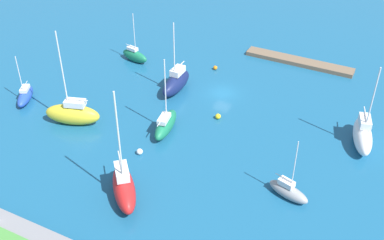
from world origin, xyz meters
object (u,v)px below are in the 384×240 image
Objects in this scene: mooring_buoy_white at (140,152)px; mooring_buoy_orange at (215,68)px; sailboat_green_far_south at (166,124)px; sailboat_red_inner_mooring at (124,187)px; sailboat_gray_outer_mooring at (288,191)px; sailboat_yellow_lone_south at (73,114)px; mooring_buoy_yellow at (218,116)px; sailboat_navy_east_end at (176,82)px; sailboat_blue_center_basin at (25,96)px; sailboat_white_off_beacon at (363,135)px; sailboat_green_west_end at (135,55)px; pier_dock at (299,62)px.

mooring_buoy_white reaches higher than mooring_buoy_orange.
sailboat_green_far_south is 5.92m from mooring_buoy_white.
sailboat_red_inner_mooring is 32.46m from mooring_buoy_orange.
sailboat_yellow_lone_south is (31.24, -0.63, 0.77)m from sailboat_gray_outer_mooring.
mooring_buoy_white reaches higher than mooring_buoy_yellow.
sailboat_navy_east_end reaches higher than sailboat_green_far_south.
sailboat_red_inner_mooring is 20.90× the size of mooring_buoy_orange.
sailboat_blue_center_basin is 29.05m from mooring_buoy_yellow.
sailboat_white_off_beacon is at bearing 84.00° from sailboat_gray_outer_mooring.
sailboat_gray_outer_mooring is 19.41m from sailboat_green_far_south.
sailboat_white_off_beacon is (-39.17, 6.35, 0.49)m from sailboat_green_west_end.
sailboat_gray_outer_mooring reaches higher than pier_dock.
sailboat_white_off_beacon is 14.68× the size of mooring_buoy_white.
sailboat_green_west_end is 0.60× the size of sailboat_red_inner_mooring.
mooring_buoy_yellow is at bearing -50.41° from sailboat_green_far_south.
sailboat_white_off_beacon is 26.07m from sailboat_green_far_south.
mooring_buoy_yellow is (19.31, 3.05, -1.19)m from sailboat_white_off_beacon.
sailboat_green_west_end is 19.74m from sailboat_blue_center_basin.
sailboat_red_inner_mooring reaches higher than sailboat_green_far_south.
sailboat_blue_center_basin is 0.52× the size of sailboat_red_inner_mooring.
mooring_buoy_orange is at bearing 109.06° from sailboat_blue_center_basin.
sailboat_red_inner_mooring is at bearing 78.02° from pier_dock.
sailboat_gray_outer_mooring is at bearing -20.97° from sailboat_green_west_end.
mooring_buoy_white is 13.14m from mooring_buoy_yellow.
pier_dock is 1.25× the size of sailboat_red_inner_mooring.
sailboat_gray_outer_mooring is at bearing 76.23° from sailboat_red_inner_mooring.
pier_dock is 1.68× the size of sailboat_green_far_south.
sailboat_green_far_south is (24.45, 9.04, -0.38)m from sailboat_white_off_beacon.
pier_dock is at bearing -144.50° from sailboat_yellow_lone_south.
sailboat_green_far_south reaches higher than mooring_buoy_yellow.
sailboat_green_west_end reaches higher than mooring_buoy_yellow.
sailboat_navy_east_end reaches higher than pier_dock.
sailboat_green_far_south is at bearing -95.70° from mooring_buoy_white.
sailboat_yellow_lone_south is at bearing -163.42° from sailboat_red_inner_mooring.
sailboat_gray_outer_mooring is 10.27× the size of mooring_buoy_yellow.
mooring_buoy_yellow is at bearing 75.31° from pier_dock.
pier_dock is at bearing 105.81° from sailboat_blue_center_basin.
sailboat_green_west_end is at bearing -116.37° from sailboat_navy_east_end.
sailboat_navy_east_end is 16.19m from mooring_buoy_white.
sailboat_red_inner_mooring reaches higher than sailboat_white_off_beacon.
sailboat_yellow_lone_south reaches higher than sailboat_blue_center_basin.
sailboat_gray_outer_mooring is at bearing 130.12° from mooring_buoy_orange.
mooring_buoy_orange is (-11.29, -23.05, -1.32)m from sailboat_yellow_lone_south.
sailboat_white_off_beacon reaches higher than mooring_buoy_orange.
sailboat_red_inner_mooring reaches higher than sailboat_yellow_lone_south.
sailboat_yellow_lone_south reaches higher than sailboat_white_off_beacon.
mooring_buoy_yellow is (5.58, 21.27, 0.05)m from pier_dock.
sailboat_blue_center_basin is 10.93× the size of mooring_buoy_orange.
sailboat_white_off_beacon is at bearing 77.84° from sailboat_blue_center_basin.
sailboat_blue_center_basin is at bearing -8.05° from mooring_buoy_white.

